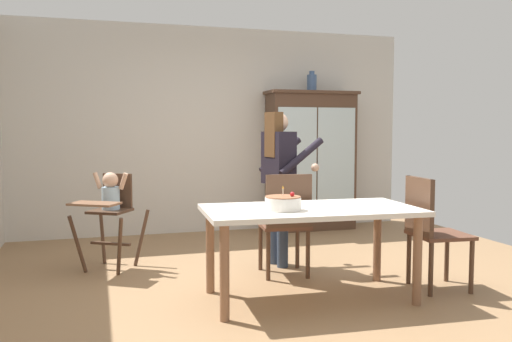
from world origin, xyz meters
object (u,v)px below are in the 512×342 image
Objects in this scene: ceramic_vase at (312,82)px; high_chair_with_toddler at (110,203)px; dining_chair_far_side at (286,217)px; dining_chair_right_end at (429,225)px; china_cabinet at (311,160)px; adult_person at (279,169)px; birthday_cake at (283,203)px; dining_table at (310,219)px.

high_chair_with_toddler is (-2.68, -1.40, -1.34)m from ceramic_vase.
dining_chair_right_end is at bearing 151.88° from dining_chair_far_side.
china_cabinet reaches higher than dining_chair_far_side.
china_cabinet is 1.95× the size of dining_chair_right_end.
adult_person is at bearing -94.15° from dining_chair_far_side.
china_cabinet is 2.88m from dining_chair_right_end.
high_chair_with_toddler is at bearing 130.56° from birthday_cake.
ceramic_vase is 3.31m from high_chair_with_toddler.
ceramic_vase is 3.20m from dining_chair_right_end.
dining_chair_far_side is (-0.08, -0.42, -0.41)m from adult_person.
dining_chair_right_end is (1.06, -0.06, -0.09)m from dining_table.
dining_chair_far_side reaches higher than high_chair_with_toddler.
dining_chair_right_end is at bearing 1.86° from high_chair_with_toddler.
dining_table is at bearing 93.49° from dining_chair_far_side.
dining_table is (-1.17, -2.80, -1.34)m from ceramic_vase.
adult_person is (1.62, -0.33, 0.31)m from high_chair_with_toddler.
dining_table is 1.81× the size of dining_chair_right_end.
ceramic_vase reaches higher than dining_chair_right_end.
dining_table is at bearing 14.25° from birthday_cake.
dining_chair_right_end reaches higher than high_chair_with_toddler.
high_chair_with_toddler is 1.68m from adult_person.
dining_chair_right_end is (-0.11, -2.86, -1.44)m from ceramic_vase.
adult_person is 1.21m from birthday_cake.
ceramic_vase is at bearing -111.66° from dining_chair_far_side.
high_chair_with_toddler is 1.94m from birthday_cake.
birthday_cake is at bearing 74.40° from dining_chair_far_side.
china_cabinet is 3.03m from high_chair_with_toddler.
ceramic_vase reaches higher than dining_table.
adult_person reaches higher than dining_table.
ceramic_vase reaches higher than dining_chair_far_side.
adult_person is 0.60m from dining_chair_far_side.
dining_chair_far_side is 1.00× the size of dining_chair_right_end.
dining_chair_right_end is at bearing -92.14° from ceramic_vase.
ceramic_vase reaches higher than high_chair_with_toddler.
birthday_cake is 0.29× the size of dining_chair_right_end.
dining_table is at bearing 162.83° from adult_person.
ceramic_vase reaches higher than adult_person.
ceramic_vase is at bearing 67.34° from dining_table.
china_cabinet reaches higher than adult_person.
dining_chair_far_side is at bearing 60.57° from dining_chair_right_end.
high_chair_with_toddler is 2.06m from dining_table.
ceramic_vase is 0.96× the size of birthday_cake.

